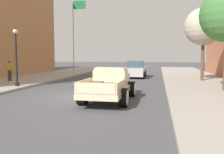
{
  "coord_description": "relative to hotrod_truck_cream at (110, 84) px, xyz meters",
  "views": [
    {
      "loc": [
        4.03,
        -11.87,
        2.15
      ],
      "look_at": [
        1.56,
        0.74,
        1.0
      ],
      "focal_mm": 37.93,
      "sensor_mm": 36.0,
      "label": 1
    }
  ],
  "objects": [
    {
      "name": "ground_plane",
      "position": [
        -1.72,
        0.52,
        -0.75
      ],
      "size": [
        140.0,
        140.0,
        0.0
      ],
      "primitive_type": "plane",
      "color": "#47474C"
    },
    {
      "name": "hotrod_truck_cream",
      "position": [
        0.0,
        0.0,
        0.0
      ],
      "size": [
        2.25,
        4.97,
        1.58
      ],
      "color": "beige",
      "rests_on": "ground"
    },
    {
      "name": "car_background_silver",
      "position": [
        0.11,
        12.33,
        0.01
      ],
      "size": [
        1.89,
        4.31,
        1.65
      ],
      "color": "#B7B7BC",
      "rests_on": "ground"
    },
    {
      "name": "pedestrian_sidewalk_left",
      "position": [
        -9.34,
        5.54,
        0.33
      ],
      "size": [
        0.53,
        0.22,
        1.65
      ],
      "color": "#333338",
      "rests_on": "sidewalk_left"
    },
    {
      "name": "street_lamp_near",
      "position": [
        -6.87,
        2.73,
        1.63
      ],
      "size": [
        0.5,
        0.32,
        3.85
      ],
      "color": "black",
      "rests_on": "sidewalk_left"
    },
    {
      "name": "flagpole",
      "position": [
        -8.14,
        17.51,
        5.02
      ],
      "size": [
        1.74,
        0.16,
        9.16
      ],
      "color": "#B2B2B7",
      "rests_on": "sidewalk_left"
    },
    {
      "name": "street_tree_second",
      "position": [
        5.83,
        9.02,
        3.74
      ],
      "size": [
        3.05,
        3.05,
        5.89
      ],
      "color": "brown",
      "rests_on": "sidewalk_right"
    }
  ]
}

